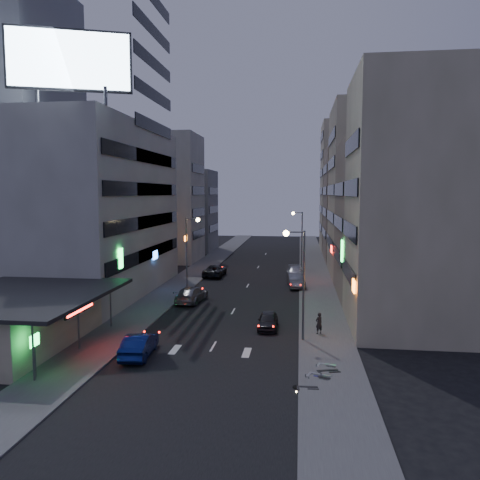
% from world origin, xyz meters
% --- Properties ---
extents(ground, '(180.00, 180.00, 0.00)m').
position_xyz_m(ground, '(0.00, 0.00, 0.00)').
color(ground, black).
rests_on(ground, ground).
extents(sidewalk_left, '(4.00, 120.00, 0.12)m').
position_xyz_m(sidewalk_left, '(-8.00, 30.00, 0.06)').
color(sidewalk_left, '#4C4C4F').
rests_on(sidewalk_left, ground).
extents(sidewalk_right, '(4.00, 120.00, 0.12)m').
position_xyz_m(sidewalk_right, '(8.00, 30.00, 0.06)').
color(sidewalk_right, '#4C4C4F').
rests_on(sidewalk_right, ground).
extents(food_court, '(11.00, 13.00, 3.88)m').
position_xyz_m(food_court, '(-13.90, 2.00, 1.98)').
color(food_court, '#C2B398').
rests_on(food_court, ground).
extents(white_building, '(14.00, 24.00, 18.00)m').
position_xyz_m(white_building, '(-17.00, 20.00, 9.00)').
color(white_building, '#B6B6B1').
rests_on(white_building, ground).
extents(grey_tower, '(10.00, 14.00, 34.00)m').
position_xyz_m(grey_tower, '(-26.00, 23.00, 17.00)').
color(grey_tower, gray).
rests_on(grey_tower, ground).
extents(shophouse_near, '(10.00, 11.00, 20.00)m').
position_xyz_m(shophouse_near, '(15.00, 10.50, 10.00)').
color(shophouse_near, '#C2B398').
rests_on(shophouse_near, ground).
extents(shophouse_mid, '(11.00, 12.00, 16.00)m').
position_xyz_m(shophouse_mid, '(15.50, 22.00, 8.00)').
color(shophouse_mid, gray).
rests_on(shophouse_mid, ground).
extents(shophouse_far, '(10.00, 14.00, 22.00)m').
position_xyz_m(shophouse_far, '(15.00, 35.00, 11.00)').
color(shophouse_far, '#C2B398').
rests_on(shophouse_far, ground).
extents(far_left_a, '(11.00, 10.00, 20.00)m').
position_xyz_m(far_left_a, '(-15.50, 45.00, 10.00)').
color(far_left_a, '#B6B6B1').
rests_on(far_left_a, ground).
extents(far_left_b, '(12.00, 10.00, 15.00)m').
position_xyz_m(far_left_b, '(-16.00, 58.00, 7.50)').
color(far_left_b, gray).
rests_on(far_left_b, ground).
extents(far_right_a, '(11.00, 12.00, 18.00)m').
position_xyz_m(far_right_a, '(15.50, 50.00, 9.00)').
color(far_right_a, gray).
rests_on(far_right_a, ground).
extents(far_right_b, '(12.00, 12.00, 24.00)m').
position_xyz_m(far_right_b, '(16.00, 64.00, 12.00)').
color(far_right_b, '#C2B398').
rests_on(far_right_b, ground).
extents(billboard, '(9.52, 3.75, 6.20)m').
position_xyz_m(billboard, '(-12.99, 9.97, 21.66)').
color(billboard, '#595B60').
rests_on(billboard, white_building).
extents(street_lamp_right_near, '(1.60, 0.44, 8.02)m').
position_xyz_m(street_lamp_right_near, '(5.90, 6.00, 5.36)').
color(street_lamp_right_near, '#595B60').
rests_on(street_lamp_right_near, sidewalk_right).
extents(street_lamp_left, '(1.60, 0.44, 8.02)m').
position_xyz_m(street_lamp_left, '(-5.90, 22.00, 5.36)').
color(street_lamp_left, '#595B60').
rests_on(street_lamp_left, sidewalk_left).
extents(street_lamp_right_far, '(1.60, 0.44, 8.02)m').
position_xyz_m(street_lamp_right_far, '(5.90, 40.00, 5.36)').
color(street_lamp_right_far, '#595B60').
rests_on(street_lamp_right_far, sidewalk_right).
extents(parked_car_right_near, '(1.58, 3.85, 1.31)m').
position_xyz_m(parked_car_right_near, '(3.54, 8.88, 0.65)').
color(parked_car_right_near, black).
rests_on(parked_car_right_near, ground).
extents(parked_car_right_mid, '(2.30, 5.16, 1.65)m').
position_xyz_m(parked_car_right_mid, '(5.60, 25.86, 0.82)').
color(parked_car_right_mid, gray).
rests_on(parked_car_right_mid, ground).
extents(parked_car_left, '(2.53, 5.41, 1.50)m').
position_xyz_m(parked_car_left, '(-4.95, 31.61, 0.75)').
color(parked_car_left, '#232428').
rests_on(parked_car_left, ground).
extents(parked_car_right_far, '(2.34, 5.15, 1.46)m').
position_xyz_m(parked_car_right_far, '(5.48, 31.49, 0.73)').
color(parked_car_right_far, '#999CA1').
rests_on(parked_car_right_far, ground).
extents(road_car_blue, '(1.97, 4.72, 1.52)m').
position_xyz_m(road_car_blue, '(-4.51, 1.45, 0.76)').
color(road_car_blue, navy).
rests_on(road_car_blue, ground).
extents(road_car_silver, '(2.70, 5.57, 1.56)m').
position_xyz_m(road_car_silver, '(-4.64, 17.07, 0.78)').
color(road_car_silver, gray).
rests_on(road_car_silver, ground).
extents(person, '(0.71, 0.67, 1.63)m').
position_xyz_m(person, '(7.51, 7.62, 0.94)').
color(person, black).
rests_on(person, sidewalk_right).
extents(scooter_black_a, '(0.64, 1.76, 1.06)m').
position_xyz_m(scooter_black_a, '(7.09, -2.30, 0.65)').
color(scooter_black_a, black).
rests_on(scooter_black_a, sidewalk_right).
extents(scooter_silver_a, '(1.33, 2.11, 1.22)m').
position_xyz_m(scooter_silver_a, '(7.96, -0.73, 0.73)').
color(scooter_silver_a, '#94959B').
rests_on(scooter_silver_a, sidewalk_right).
extents(scooter_blue, '(1.01, 1.67, 0.97)m').
position_xyz_m(scooter_blue, '(7.82, -0.99, 0.60)').
color(scooter_blue, navy).
rests_on(scooter_blue, sidewalk_right).
extents(scooter_black_b, '(1.15, 2.05, 1.19)m').
position_xyz_m(scooter_black_b, '(8.35, 0.44, 0.72)').
color(scooter_black_b, black).
rests_on(scooter_black_b, sidewalk_right).
extents(scooter_silver_b, '(1.02, 1.77, 1.03)m').
position_xyz_m(scooter_silver_b, '(8.37, 1.11, 0.63)').
color(scooter_silver_b, '#B6B9BF').
rests_on(scooter_silver_b, sidewalk_right).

